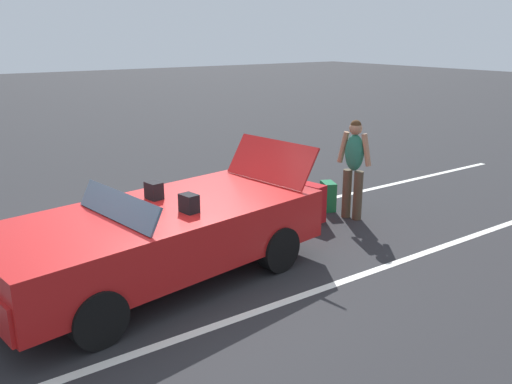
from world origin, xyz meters
TOP-DOWN VIEW (x-y plane):
  - ground_plane at (0.00, 0.00)m, footprint 80.00×80.00m
  - lot_line_near at (0.00, -1.35)m, footprint 18.00×0.12m
  - lot_line_mid at (0.00, 1.35)m, footprint 18.00×0.12m
  - convertible_car at (0.20, 0.03)m, footprint 4.42×2.36m
  - suitcase_large_black at (-3.41, -1.74)m, footprint 0.55×0.43m
  - suitcase_medium_bright at (-3.00, -0.60)m, footprint 0.33×0.44m
  - suitcase_small_carryon at (-3.61, -0.89)m, footprint 0.32×0.39m
  - traveler_person at (-3.64, -0.33)m, footprint 0.31×0.60m

SIDE VIEW (x-z plane):
  - ground_plane at x=0.00m, z-range 0.00..0.00m
  - lot_line_near at x=0.00m, z-range 0.00..0.00m
  - lot_line_mid at x=0.00m, z-range 0.00..0.00m
  - suitcase_small_carryon at x=-3.61m, z-range 0.00..0.50m
  - suitcase_medium_bright at x=-3.00m, z-range 0.00..0.62m
  - suitcase_large_black at x=-3.41m, z-range -0.13..0.87m
  - convertible_car at x=0.20m, z-range -0.16..1.34m
  - traveler_person at x=-3.64m, z-range 0.10..1.76m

